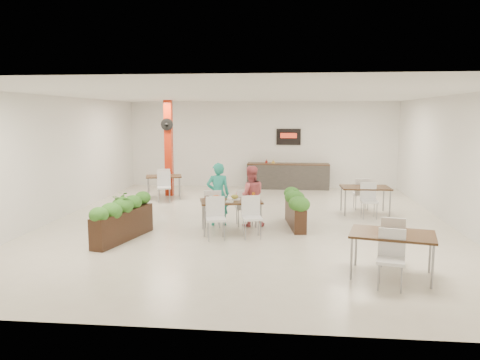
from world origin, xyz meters
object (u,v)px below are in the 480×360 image
object	(u,v)px
diner_woman	(250,196)
side_table_a	(164,180)
planter_right	(295,207)
side_table_b	(365,191)
diner_man	(218,194)
red_column	(169,147)
planter_left	(123,216)
service_counter	(288,175)
side_table_c	(392,240)
main_table	(231,205)

from	to	relation	value
diner_woman	side_table_a	xyz separation A→B (m)	(-3.11, 3.51, -0.12)
planter_right	side_table_b	distance (m)	2.59
planter_right	side_table_a	world-z (taller)	planter_right
diner_man	red_column	bearing A→B (deg)	-74.26
diner_woman	side_table_b	size ratio (longest dim) A/B	0.91
diner_man	planter_left	size ratio (longest dim) A/B	0.77
red_column	diner_woman	world-z (taller)	red_column
service_counter	side_table_b	distance (m)	4.71
side_table_b	planter_left	bearing A→B (deg)	-151.12
diner_woman	service_counter	bearing A→B (deg)	-111.96
red_column	side_table_c	size ratio (longest dim) A/B	1.91
diner_man	side_table_a	xyz separation A→B (m)	(-2.31, 3.51, -0.15)
service_counter	side_table_a	distance (m)	4.73
planter_left	side_table_c	bearing A→B (deg)	-18.53
side_table_b	planter_right	bearing A→B (deg)	-140.17
service_counter	diner_woman	distance (m)	6.06
service_counter	diner_man	distance (m)	6.23
diner_man	side_table_c	world-z (taller)	diner_man
service_counter	planter_left	distance (m)	8.37
service_counter	side_table_c	bearing A→B (deg)	-79.38
planter_right	side_table_c	distance (m)	3.78
planter_right	diner_woman	bearing A→B (deg)	-176.69
service_counter	diner_man	size ratio (longest dim) A/B	1.93
side_table_c	planter_right	bearing A→B (deg)	127.92
red_column	main_table	bearing A→B (deg)	-60.72
red_column	planter_left	size ratio (longest dim) A/B	1.59
main_table	side_table_c	size ratio (longest dim) A/B	1.11
red_column	planter_right	size ratio (longest dim) A/B	1.79
planter_right	side_table_a	xyz separation A→B (m)	(-4.21, 3.45, 0.14)
side_table_a	side_table_c	distance (m)	8.99
diner_man	side_table_a	bearing A→B (deg)	-69.92
main_table	diner_man	world-z (taller)	diner_man
planter_right	side_table_b	xyz separation A→B (m)	(1.94, 1.72, 0.15)
side_table_a	side_table_b	world-z (taller)	same
diner_man	side_table_c	bearing A→B (deg)	122.50
side_table_c	main_table	bearing A→B (deg)	151.95
diner_woman	main_table	bearing A→B (deg)	44.84
red_column	side_table_c	xyz separation A→B (m)	(5.75, -7.49, -1.00)
planter_left	side_table_a	distance (m)	5.12
side_table_b	side_table_c	distance (m)	5.16
side_table_b	side_table_a	bearing A→B (deg)	162.57
side_table_b	side_table_c	size ratio (longest dim) A/B	0.98
planter_left	planter_right	size ratio (longest dim) A/B	1.13
main_table	planter_left	world-z (taller)	planter_left
service_counter	planter_right	xyz separation A→B (m)	(0.19, -5.92, -0.01)
planter_right	side_table_b	world-z (taller)	planter_right
red_column	side_table_b	world-z (taller)	red_column
planter_left	side_table_b	xyz separation A→B (m)	(5.70, 3.36, 0.11)
diner_man	side_table_a	distance (m)	4.21
side_table_a	side_table_c	bearing A→B (deg)	-65.17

